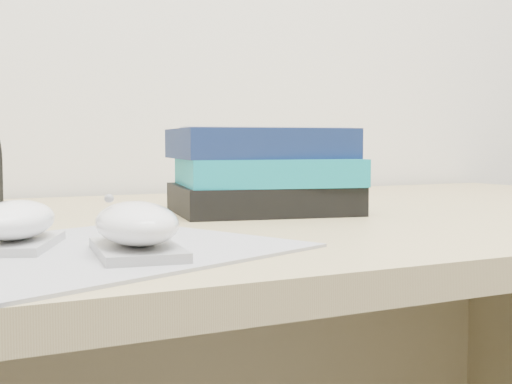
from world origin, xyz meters
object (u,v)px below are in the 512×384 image
desk (211,382)px  book_stack (262,171)px  mouse_rear (16,224)px  mouse_front (137,228)px

desk → book_stack: book_stack is taller
mouse_rear → book_stack: 0.39m
desk → book_stack: (0.05, -0.05, 0.29)m
mouse_front → book_stack: 0.38m
desk → book_stack: 0.30m
desk → mouse_rear: bearing=-139.1°
desk → mouse_rear: 0.46m
desk → book_stack: size_ratio=6.17×
desk → mouse_rear: size_ratio=12.69×
book_stack → mouse_front: bearing=-133.0°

